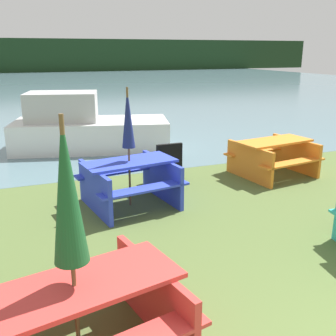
{
  "coord_description": "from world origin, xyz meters",
  "views": [
    {
      "loc": [
        -2.85,
        -0.75,
        2.58
      ],
      "look_at": [
        -0.77,
        4.62,
        0.85
      ],
      "focal_mm": 42.0,
      "sensor_mm": 36.0,
      "label": 1
    }
  ],
  "objects_px": {
    "picnic_table_red": "(77,315)",
    "picnic_table_orange": "(273,154)",
    "umbrella_navy": "(128,120)",
    "signboard": "(169,162)",
    "boat": "(85,128)",
    "picnic_table_blue": "(130,179)",
    "umbrella_darkgreen": "(67,193)"
  },
  "relations": [
    {
      "from": "umbrella_darkgreen",
      "to": "umbrella_navy",
      "type": "distance_m",
      "value": 3.58
    },
    {
      "from": "picnic_table_red",
      "to": "picnic_table_orange",
      "type": "bearing_deg",
      "value": 39.27
    },
    {
      "from": "picnic_table_blue",
      "to": "signboard",
      "type": "xyz_separation_m",
      "value": [
        1.16,
        1.09,
        -0.1
      ]
    },
    {
      "from": "picnic_table_blue",
      "to": "picnic_table_red",
      "type": "bearing_deg",
      "value": -112.96
    },
    {
      "from": "picnic_table_red",
      "to": "umbrella_darkgreen",
      "type": "relative_size",
      "value": 0.94
    },
    {
      "from": "picnic_table_blue",
      "to": "boat",
      "type": "height_order",
      "value": "boat"
    },
    {
      "from": "picnic_table_orange",
      "to": "umbrella_navy",
      "type": "relative_size",
      "value": 0.88
    },
    {
      "from": "picnic_table_orange",
      "to": "boat",
      "type": "xyz_separation_m",
      "value": [
        -3.33,
        3.77,
        0.12
      ]
    },
    {
      "from": "picnic_table_blue",
      "to": "picnic_table_orange",
      "type": "xyz_separation_m",
      "value": [
        3.33,
        0.57,
        -0.02
      ]
    },
    {
      "from": "umbrella_darkgreen",
      "to": "signboard",
      "type": "bearing_deg",
      "value": 59.82
    },
    {
      "from": "umbrella_darkgreen",
      "to": "boat",
      "type": "bearing_deg",
      "value": 79.64
    },
    {
      "from": "picnic_table_red",
      "to": "signboard",
      "type": "height_order",
      "value": "signboard"
    },
    {
      "from": "picnic_table_orange",
      "to": "picnic_table_blue",
      "type": "bearing_deg",
      "value": -170.27
    },
    {
      "from": "umbrella_navy",
      "to": "picnic_table_red",
      "type": "bearing_deg",
      "value": -112.96
    },
    {
      "from": "picnic_table_red",
      "to": "picnic_table_orange",
      "type": "height_order",
      "value": "picnic_table_orange"
    },
    {
      "from": "boat",
      "to": "signboard",
      "type": "xyz_separation_m",
      "value": [
        1.16,
        -3.25,
        -0.19
      ]
    },
    {
      "from": "picnic_table_red",
      "to": "signboard",
      "type": "xyz_separation_m",
      "value": [
        2.55,
        4.39,
        -0.08
      ]
    },
    {
      "from": "picnic_table_blue",
      "to": "umbrella_darkgreen",
      "type": "bearing_deg",
      "value": -112.96
    },
    {
      "from": "umbrella_navy",
      "to": "boat",
      "type": "relative_size",
      "value": 0.46
    },
    {
      "from": "picnic_table_red",
      "to": "boat",
      "type": "height_order",
      "value": "boat"
    },
    {
      "from": "picnic_table_red",
      "to": "picnic_table_blue",
      "type": "bearing_deg",
      "value": 67.04
    },
    {
      "from": "picnic_table_red",
      "to": "umbrella_navy",
      "type": "bearing_deg",
      "value": 67.04
    },
    {
      "from": "signboard",
      "to": "boat",
      "type": "bearing_deg",
      "value": 109.62
    },
    {
      "from": "boat",
      "to": "signboard",
      "type": "height_order",
      "value": "boat"
    },
    {
      "from": "umbrella_navy",
      "to": "signboard",
      "type": "xyz_separation_m",
      "value": [
        1.16,
        1.09,
        -1.12
      ]
    },
    {
      "from": "picnic_table_red",
      "to": "umbrella_navy",
      "type": "xyz_separation_m",
      "value": [
        1.4,
        3.29,
        1.04
      ]
    },
    {
      "from": "picnic_table_blue",
      "to": "signboard",
      "type": "height_order",
      "value": "picnic_table_blue"
    },
    {
      "from": "signboard",
      "to": "picnic_table_orange",
      "type": "bearing_deg",
      "value": -13.52
    },
    {
      "from": "umbrella_navy",
      "to": "boat",
      "type": "xyz_separation_m",
      "value": [
        -0.0,
        4.34,
        -0.93
      ]
    },
    {
      "from": "picnic_table_blue",
      "to": "umbrella_navy",
      "type": "distance_m",
      "value": 1.02
    },
    {
      "from": "picnic_table_orange",
      "to": "umbrella_darkgreen",
      "type": "xyz_separation_m",
      "value": [
        -4.73,
        -3.87,
        1.09
      ]
    },
    {
      "from": "picnic_table_blue",
      "to": "picnic_table_orange",
      "type": "bearing_deg",
      "value": 9.73
    }
  ]
}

